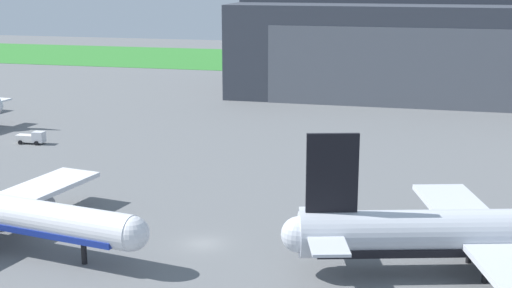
{
  "coord_description": "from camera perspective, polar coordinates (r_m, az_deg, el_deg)",
  "views": [
    {
      "loc": [
        22.16,
        -66.95,
        27.94
      ],
      "look_at": [
        0.35,
        22.08,
        5.65
      ],
      "focal_mm": 49.83,
      "sensor_mm": 36.0,
      "label": 1
    }
  ],
  "objects": [
    {
      "name": "ground_plane",
      "position": [
        75.86,
        -4.27,
        -7.98
      ],
      "size": [
        440.0,
        440.0,
        0.0
      ],
      "primitive_type": "plane",
      "color": "slate"
    },
    {
      "name": "grass_field_strip",
      "position": [
        227.21,
        8.12,
        6.48
      ],
      "size": [
        440.0,
        56.0,
        0.08
      ],
      "primitive_type": "cube",
      "color": "#338231",
      "rests_on": "ground_plane"
    },
    {
      "name": "maintenance_hangar",
      "position": [
        170.19,
        13.51,
        7.45
      ],
      "size": [
        87.02,
        39.24,
        22.15
      ],
      "color": "#383D47",
      "rests_on": "ground_plane"
    },
    {
      "name": "airliner_near_left",
      "position": [
        71.16,
        18.71,
        -6.86
      ],
      "size": [
        39.45,
        33.27,
        13.72
      ],
      "color": "silver",
      "rests_on": "ground_plane"
    },
    {
      "name": "ops_van",
      "position": [
        123.89,
        -17.54,
        0.49
      ],
      "size": [
        4.9,
        2.17,
        2.13
      ],
      "color": "silver",
      "rests_on": "ground_plane"
    }
  ]
}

